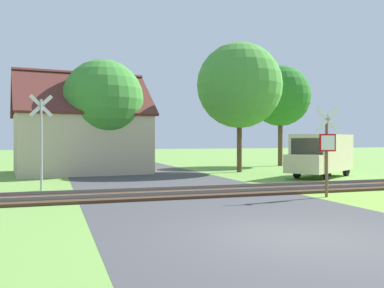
{
  "coord_description": "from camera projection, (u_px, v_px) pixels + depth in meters",
  "views": [
    {
      "loc": [
        -4.62,
        -7.53,
        1.97
      ],
      "look_at": [
        0.5,
        8.12,
        1.8
      ],
      "focal_mm": 40.0,
      "sensor_mm": 36.0,
      "label": 1
    }
  ],
  "objects": [
    {
      "name": "ground_plane",
      "position": [
        294.0,
        237.0,
        8.61
      ],
      "size": [
        160.0,
        160.0,
        0.0
      ],
      "primitive_type": "plane",
      "color": "#6B9942"
    },
    {
      "name": "road_asphalt",
      "position": [
        250.0,
        219.0,
        10.51
      ],
      "size": [
        7.69,
        80.0,
        0.01
      ],
      "primitive_type": "cube",
      "color": "#424244",
      "rests_on": "ground"
    },
    {
      "name": "rail_track",
      "position": [
        187.0,
        193.0,
        15.37
      ],
      "size": [
        60.0,
        2.6,
        0.22
      ],
      "color": "#422D1E",
      "rests_on": "ground"
    },
    {
      "name": "stop_sign_near",
      "position": [
        327.0,
        146.0,
        14.56
      ],
      "size": [
        0.87,
        0.18,
        3.11
      ],
      "rotation": [
        0.0,
        0.0,
        3.02
      ],
      "color": "brown",
      "rests_on": "ground"
    },
    {
      "name": "crossing_sign_far",
      "position": [
        41.0,
        135.0,
        16.46
      ],
      "size": [
        0.88,
        0.14,
        3.72
      ],
      "rotation": [
        0.0,
        0.0,
        0.05
      ],
      "color": "#9E9EA5",
      "rests_on": "ground"
    },
    {
      "name": "house",
      "position": [
        81.0,
        140.0,
        25.46
      ],
      "size": [
        8.24,
        7.31,
        6.03
      ],
      "rotation": [
        0.0,
        0.0,
        0.1
      ],
      "color": "#C6B293",
      "rests_on": "ground"
    },
    {
      "name": "tree_center",
      "position": [
        103.0,
        100.0,
        24.35
      ],
      "size": [
        4.59,
        4.59,
        6.53
      ],
      "color": "#513823",
      "rests_on": "ground"
    },
    {
      "name": "tree_right",
      "position": [
        239.0,
        86.0,
        25.87
      ],
      "size": [
        5.18,
        5.18,
        7.85
      ],
      "color": "#513823",
      "rests_on": "ground"
    },
    {
      "name": "tree_far",
      "position": [
        280.0,
        96.0,
        32.04
      ],
      "size": [
        4.53,
        4.53,
        7.52
      ],
      "color": "#513823",
      "rests_on": "ground"
    },
    {
      "name": "mail_truck",
      "position": [
        321.0,
        154.0,
        22.3
      ],
      "size": [
        5.09,
        4.29,
        2.24
      ],
      "rotation": [
        0.0,
        0.0,
        2.17
      ],
      "color": "beige",
      "rests_on": "ground"
    }
  ]
}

